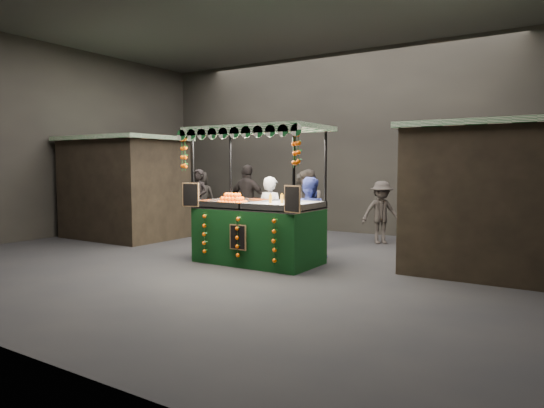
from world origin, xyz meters
The scene contains 14 objects.
ground centered at (0.00, 0.00, 0.00)m, with size 12.00×12.00×0.00m, color black.
market_hall centered at (0.00, 0.00, 3.38)m, with size 12.10×10.10×5.05m.
neighbour_stall_left centered at (-4.40, 1.00, 1.31)m, with size 3.00×2.20×2.60m.
neighbour_stall_right centered at (4.40, 1.50, 1.31)m, with size 3.00×2.20×2.60m.
juice_stall centered at (0.45, 0.05, 0.80)m, with size 2.68×1.57×2.59m.
vendor_grey centered at (0.14, 0.97, 0.82)m, with size 0.62×0.42×1.64m.
vendor_blue centered at (1.03, 0.98, 0.82)m, with size 0.96×0.86×1.64m.
shopper_0 centered at (-3.47, 2.82, 0.88)m, with size 0.68×0.48×1.77m.
shopper_1 centered at (0.56, 1.80, 0.90)m, with size 1.10×1.09×1.79m.
shopper_2 centered at (-1.75, 2.80, 0.95)m, with size 1.13×0.51×1.89m.
shopper_3 centered at (1.62, 3.58, 0.75)m, with size 1.10×1.05×1.50m.
shopper_4 centered at (-4.50, 4.16, 0.85)m, with size 0.99×0.90×1.70m.
shopper_5 centered at (3.87, 2.67, 0.95)m, with size 1.56×1.73×1.91m.
shopper_6 centered at (-0.67, 3.64, 0.83)m, with size 0.45×0.64×1.66m.
Camera 1 is at (5.67, -7.65, 1.87)m, focal length 32.38 mm.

